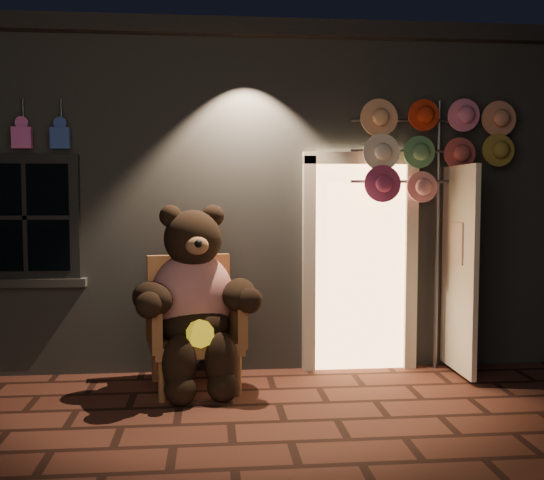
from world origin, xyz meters
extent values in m
plane|color=#562C20|center=(0.00, 0.00, 0.00)|extent=(60.00, 60.00, 0.00)
cube|color=slate|center=(0.00, 4.00, 1.65)|extent=(7.00, 5.00, 3.30)
cube|color=black|center=(0.00, 4.00, 3.38)|extent=(7.30, 5.30, 0.16)
cube|color=black|center=(-1.90, 1.46, 1.55)|extent=(1.00, 0.10, 1.20)
cube|color=black|center=(-1.90, 1.43, 1.55)|extent=(0.82, 0.06, 1.02)
cube|color=slate|center=(-1.90, 1.46, 0.92)|extent=(1.10, 0.14, 0.08)
cube|color=#EAAD69|center=(1.35, 1.48, 1.05)|extent=(0.92, 0.10, 2.10)
cube|color=beige|center=(0.83, 1.44, 1.05)|extent=(0.12, 0.12, 2.20)
cube|color=beige|center=(1.87, 1.44, 1.05)|extent=(0.12, 0.12, 2.20)
cube|color=beige|center=(1.35, 1.44, 2.13)|extent=(1.16, 0.12, 0.12)
cube|color=beige|center=(2.25, 1.10, 1.05)|extent=(0.05, 0.80, 2.00)
cube|color=#DA5AB4|center=(-1.90, 1.38, 2.30)|extent=(0.18, 0.07, 0.20)
cylinder|color=#59595E|center=(-1.90, 1.44, 2.55)|extent=(0.02, 0.02, 0.25)
cube|color=#2E48A1|center=(-1.55, 1.38, 2.30)|extent=(0.18, 0.07, 0.20)
cylinder|color=#59595E|center=(-1.55, 1.44, 2.55)|extent=(0.02, 0.02, 0.25)
cube|color=#A2623F|center=(-0.30, 0.93, 0.41)|extent=(0.90, 0.85, 0.11)
cube|color=#A2623F|center=(-0.36, 1.26, 0.81)|extent=(0.79, 0.23, 0.78)
cube|color=#A2623F|center=(-0.66, 0.84, 0.64)|extent=(0.21, 0.68, 0.45)
cube|color=#A2623F|center=(0.07, 0.98, 0.64)|extent=(0.21, 0.68, 0.45)
cylinder|color=#A2623F|center=(-0.57, 0.56, 0.18)|extent=(0.06, 0.06, 0.36)
cylinder|color=#A2623F|center=(0.09, 0.68, 0.18)|extent=(0.06, 0.06, 0.36)
cylinder|color=#A2623F|center=(-0.68, 1.18, 0.18)|extent=(0.06, 0.06, 0.36)
cylinder|color=#A2623F|center=(-0.02, 1.30, 0.18)|extent=(0.06, 0.06, 0.36)
ellipsoid|color=red|center=(-0.32, 0.99, 0.84)|extent=(0.86, 0.74, 0.81)
ellipsoid|color=black|center=(-0.30, 0.90, 0.60)|extent=(0.72, 0.64, 0.38)
sphere|color=black|center=(-0.31, 0.93, 1.37)|extent=(0.60, 0.60, 0.52)
sphere|color=black|center=(-0.50, 0.93, 1.57)|extent=(0.20, 0.20, 0.20)
sphere|color=black|center=(-0.12, 1.00, 1.57)|extent=(0.20, 0.20, 0.20)
ellipsoid|color=#916342|center=(-0.26, 0.70, 1.33)|extent=(0.22, 0.18, 0.16)
ellipsoid|color=black|center=(-0.65, 0.67, 0.88)|extent=(0.52, 0.60, 0.29)
ellipsoid|color=black|center=(0.10, 0.81, 0.88)|extent=(0.38, 0.57, 0.29)
ellipsoid|color=black|center=(-0.42, 0.53, 0.33)|extent=(0.29, 0.29, 0.50)
ellipsoid|color=black|center=(-0.06, 0.60, 0.33)|extent=(0.29, 0.29, 0.50)
sphere|color=black|center=(-0.41, 0.47, 0.13)|extent=(0.27, 0.27, 0.27)
sphere|color=black|center=(-0.05, 0.53, 0.13)|extent=(0.27, 0.27, 0.27)
cylinder|color=yellow|center=(-0.24, 0.56, 0.58)|extent=(0.26, 0.14, 0.24)
cylinder|color=#59595E|center=(2.13, 1.38, 1.35)|extent=(0.04, 0.04, 2.70)
cylinder|color=#59595E|center=(1.83, 1.36, 2.50)|extent=(1.20, 0.03, 0.03)
cylinder|color=#59595E|center=(1.83, 1.36, 2.20)|extent=(1.20, 0.03, 0.03)
cylinder|color=#59595E|center=(1.83, 1.36, 1.90)|extent=(1.20, 0.03, 0.03)
cylinder|color=#FFB67E|center=(1.50, 1.30, 2.55)|extent=(0.34, 0.11, 0.34)
cylinder|color=red|center=(1.90, 1.27, 2.55)|extent=(0.34, 0.11, 0.34)
cylinder|color=pink|center=(2.30, 1.24, 2.55)|extent=(0.34, 0.11, 0.34)
cylinder|color=#E8926D|center=(2.70, 1.30, 2.55)|extent=(0.34, 0.11, 0.34)
cylinder|color=white|center=(1.50, 1.27, 2.20)|extent=(0.34, 0.11, 0.34)
cylinder|color=#619F67|center=(1.90, 1.24, 2.20)|extent=(0.34, 0.11, 0.34)
cylinder|color=#C4514F|center=(2.30, 1.30, 2.20)|extent=(0.34, 0.11, 0.34)
cylinder|color=#AD8E34|center=(2.70, 1.27, 2.20)|extent=(0.34, 0.11, 0.34)
cylinder|color=#B33A6B|center=(1.50, 1.24, 1.85)|extent=(0.34, 0.11, 0.34)
cylinder|color=pink|center=(1.90, 1.30, 1.85)|extent=(0.34, 0.11, 0.34)
camera|label=1|loc=(-0.14, -4.81, 1.76)|focal=42.00mm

